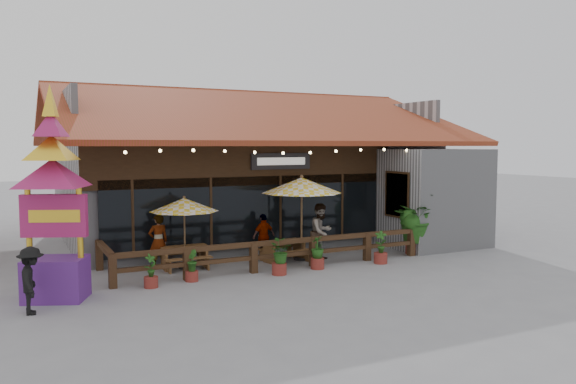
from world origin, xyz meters
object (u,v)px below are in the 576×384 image
umbrella_left (184,205)px  picnic_table_left (185,254)px  picnic_table_right (284,247)px  pedestrian (31,280)px  tropical_plant (414,220)px  thai_sign_tower (53,179)px  umbrella_right (302,186)px

umbrella_left → picnic_table_left: (-0.02, -0.03, -1.48)m
picnic_table_right → pedestrian: bearing=-160.7°
umbrella_left → pedestrian: (-4.36, -3.04, -1.18)m
picnic_table_left → tropical_plant: tropical_plant is taller
picnic_table_left → picnic_table_right: 3.22m
umbrella_left → pedestrian: size_ratio=1.71×
picnic_table_left → thai_sign_tower: (-3.76, -2.01, 2.48)m
thai_sign_tower → pedestrian: 2.47m
picnic_table_right → pedestrian: size_ratio=1.04×
picnic_table_right → pedestrian: (-7.53, -2.63, 0.31)m
umbrella_right → thai_sign_tower: size_ratio=0.62×
umbrella_left → umbrella_right: 3.84m
picnic_table_right → tropical_plant: size_ratio=0.76×
umbrella_right → picnic_table_left: umbrella_right is taller
picnic_table_right → pedestrian: 7.99m
umbrella_left → tropical_plant: bearing=-9.2°
umbrella_right → picnic_table_right: 2.07m
umbrella_left → tropical_plant: umbrella_left is taller
pedestrian → umbrella_right: bearing=-69.1°
umbrella_left → thai_sign_tower: 4.41m
umbrella_right → tropical_plant: umbrella_right is taller
picnic_table_right → tropical_plant: tropical_plant is taller
umbrella_right → picnic_table_right: (-0.60, 0.05, -1.99)m
umbrella_left → picnic_table_right: 3.53m
umbrella_left → picnic_table_left: size_ratio=1.79×
umbrella_left → tropical_plant: 7.88m
umbrella_right → picnic_table_left: bearing=173.6°
umbrella_left → picnic_table_right: umbrella_left is taller
umbrella_right → pedestrian: umbrella_right is taller
pedestrian → picnic_table_right: bearing=-67.5°
tropical_plant → umbrella_left: bearing=170.8°
picnic_table_left → thai_sign_tower: 4.94m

